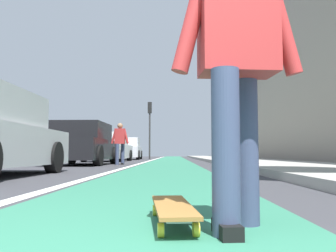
{
  "coord_description": "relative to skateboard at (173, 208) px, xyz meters",
  "views": [
    {
      "loc": [
        -0.58,
        -0.23,
        0.4
      ],
      "look_at": [
        11.61,
        0.0,
        1.35
      ],
      "focal_mm": 38.13,
      "sensor_mm": 36.0,
      "label": 1
    }
  ],
  "objects": [
    {
      "name": "skater_person",
      "position": [
        -0.15,
        -0.35,
        0.84
      ],
      "size": [
        0.48,
        0.72,
        1.64
      ],
      "color": "#384260",
      "rests_on": "ground"
    },
    {
      "name": "ground_plane",
      "position": [
        8.55,
        0.21,
        -0.09
      ],
      "size": [
        80.0,
        80.0,
        0.0
      ],
      "primitive_type": "plane",
      "color": "#38383D"
    },
    {
      "name": "pedestrian_distant",
      "position": [
        10.88,
        1.98,
        0.77
      ],
      "size": [
        0.42,
        0.66,
        1.51
      ],
      "color": "#384260",
      "rests_on": "ground"
    },
    {
      "name": "parked_car_end",
      "position": [
        22.44,
        3.29,
        0.61
      ],
      "size": [
        4.38,
        2.05,
        1.47
      ],
      "color": "silver",
      "rests_on": "ground"
    },
    {
      "name": "sidewalk_curb",
      "position": [
        16.55,
        -3.18,
        -0.03
      ],
      "size": [
        52.0,
        3.2,
        0.13
      ],
      "primitive_type": "cube",
      "color": "#9E9B93",
      "rests_on": "ground"
    },
    {
      "name": "parked_car_mid",
      "position": [
        10.66,
        3.25,
        0.63
      ],
      "size": [
        4.16,
        1.98,
        1.49
      ],
      "color": "black",
      "rests_on": "ground"
    },
    {
      "name": "bike_lane_paint",
      "position": [
        22.55,
        0.21,
        -0.09
      ],
      "size": [
        56.0,
        2.03,
        0.0
      ],
      "primitive_type": "cube",
      "color": "#2D7256",
      "rests_on": "ground"
    },
    {
      "name": "building_facade",
      "position": [
        20.55,
        -6.06,
        4.15
      ],
      "size": [
        40.0,
        1.2,
        8.49
      ],
      "primitive_type": "cube",
      "color": "gray",
      "rests_on": "ground"
    },
    {
      "name": "parked_car_far",
      "position": [
        16.4,
        3.44,
        0.6
      ],
      "size": [
        4.42,
        2.11,
        1.46
      ],
      "color": "silver",
      "rests_on": "ground"
    },
    {
      "name": "traffic_light",
      "position": [
        23.45,
        1.78,
        2.75
      ],
      "size": [
        0.33,
        0.28,
        4.1
      ],
      "color": "#2D2D2D",
      "rests_on": "ground"
    },
    {
      "name": "lane_stripe_white",
      "position": [
        18.55,
        1.38,
        -0.09
      ],
      "size": [
        52.0,
        0.16,
        0.01
      ],
      "primitive_type": "cube",
      "color": "silver",
      "rests_on": "ground"
    },
    {
      "name": "skateboard",
      "position": [
        0.0,
        0.0,
        0.0
      ],
      "size": [
        0.86,
        0.28,
        0.11
      ],
      "color": "yellow",
      "rests_on": "ground"
    }
  ]
}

